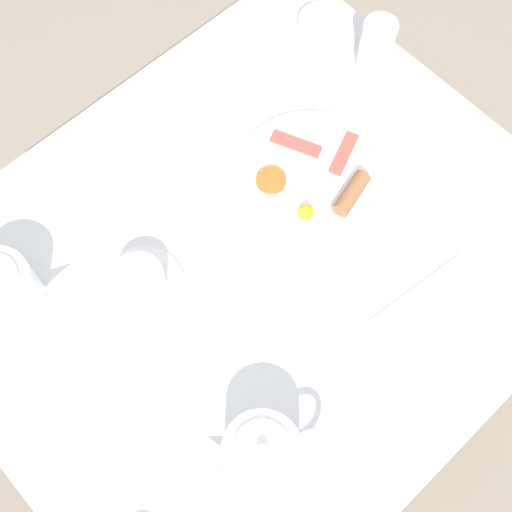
{
  "coord_description": "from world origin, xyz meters",
  "views": [
    {
      "loc": [
        -0.37,
        0.34,
        1.9
      ],
      "look_at": [
        0.0,
        0.0,
        0.72
      ],
      "focal_mm": 50.0,
      "sensor_mm": 36.0,
      "label": 1
    }
  ],
  "objects": [
    {
      "name": "breakfast_plate",
      "position": [
        0.04,
        -0.19,
        0.71
      ],
      "size": [
        0.31,
        0.31,
        0.04
      ],
      "color": "white",
      "rests_on": "table"
    },
    {
      "name": "knife_by_plate",
      "position": [
        -0.24,
        -0.17,
        0.71
      ],
      "size": [
        0.04,
        0.21,
        0.0
      ],
      "rotation": [
        0.0,
        0.0,
        3.03
      ],
      "color": "silver",
      "rests_on": "table"
    },
    {
      "name": "teapot_far",
      "position": [
        -0.26,
        0.23,
        0.76
      ],
      "size": [
        0.12,
        0.21,
        0.13
      ],
      "rotation": [
        0.0,
        0.0,
        1.2
      ],
      "color": "white",
      "rests_on": "table"
    },
    {
      "name": "ground_plane",
      "position": [
        0.0,
        0.0,
        0.0
      ],
      "size": [
        8.0,
        8.0,
        0.0
      ],
      "primitive_type": "plane",
      "color": "gray"
    },
    {
      "name": "water_glass_tall",
      "position": [
        0.15,
        -0.46,
        0.77
      ],
      "size": [
        0.07,
        0.07,
        0.13
      ],
      "color": "white",
      "rests_on": "table"
    },
    {
      "name": "table",
      "position": [
        0.0,
        0.0,
        0.64
      ],
      "size": [
        0.95,
        1.1,
        0.7
      ],
      "color": "silver",
      "rests_on": "ground_plane"
    },
    {
      "name": "fork_by_plate",
      "position": [
        -0.11,
        -0.43,
        0.71
      ],
      "size": [
        0.14,
        0.14,
        0.0
      ],
      "rotation": [
        0.0,
        0.0,
        5.51
      ],
      "color": "silver",
      "rests_on": "table"
    },
    {
      "name": "teacup_with_saucer_right",
      "position": [
        0.28,
        -0.44,
        0.73
      ],
      "size": [
        0.16,
        0.16,
        0.06
      ],
      "color": "white",
      "rests_on": "table"
    },
    {
      "name": "teapot_near",
      "position": [
        0.24,
        0.37,
        0.76
      ],
      "size": [
        0.16,
        0.17,
        0.13
      ],
      "rotation": [
        0.0,
        0.0,
        3.96
      ],
      "color": "white",
      "rests_on": "table"
    },
    {
      "name": "teacup_with_saucer_left",
      "position": [
        0.1,
        0.19,
        0.73
      ],
      "size": [
        0.16,
        0.16,
        0.06
      ],
      "color": "white",
      "rests_on": "table"
    }
  ]
}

